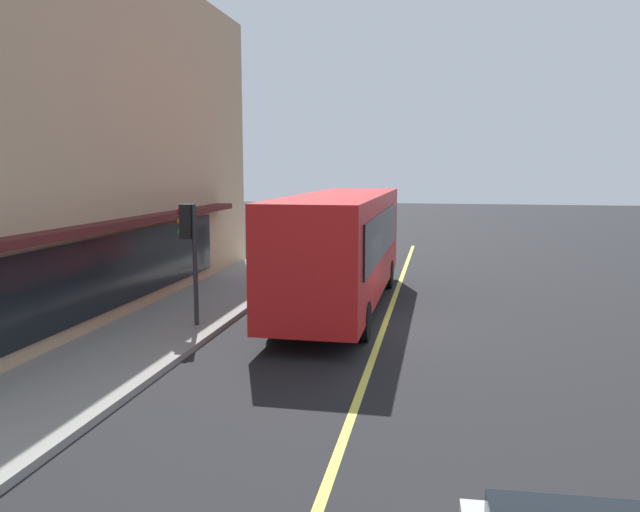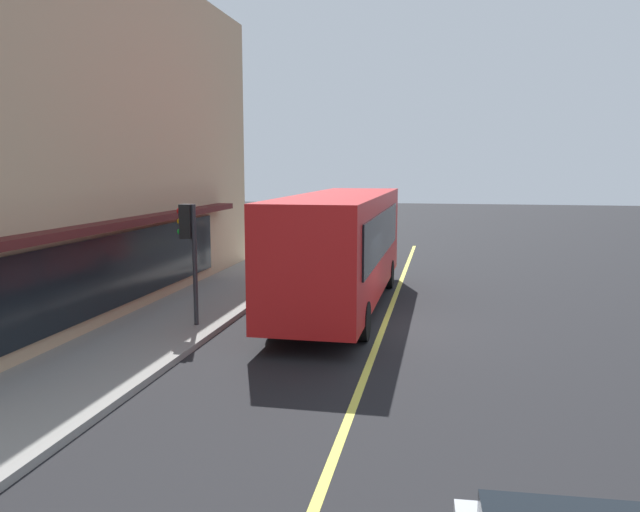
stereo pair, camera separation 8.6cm
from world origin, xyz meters
The scene contains 6 objects.
ground centered at (0.00, 0.00, 0.00)m, with size 120.00×120.00×0.00m, color black.
sidewalk centered at (0.00, 5.71, 0.07)m, with size 80.00×3.08×0.15m, color gray.
lane_centre_stripe centered at (0.00, 0.00, 0.00)m, with size 36.00×0.16×0.01m, color #D8D14C.
bus centered at (2.13, 1.50, 1.99)m, with size 11.14×2.64×3.50m.
traffic_light centered at (-1.26, 5.01, 2.53)m, with size 0.30×0.52×3.20m.
pedestrian_by_curb centered at (8.65, 5.72, 1.28)m, with size 0.34×0.34×1.86m.
Camera 2 is at (-16.40, -1.50, 4.28)m, focal length 34.84 mm.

